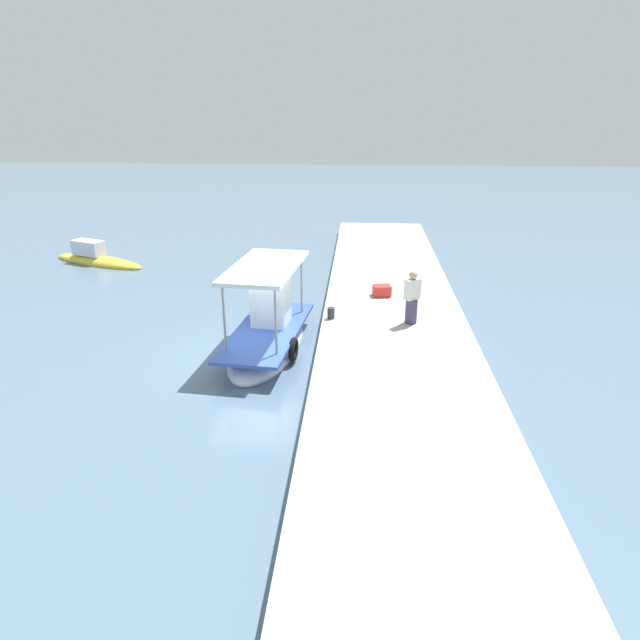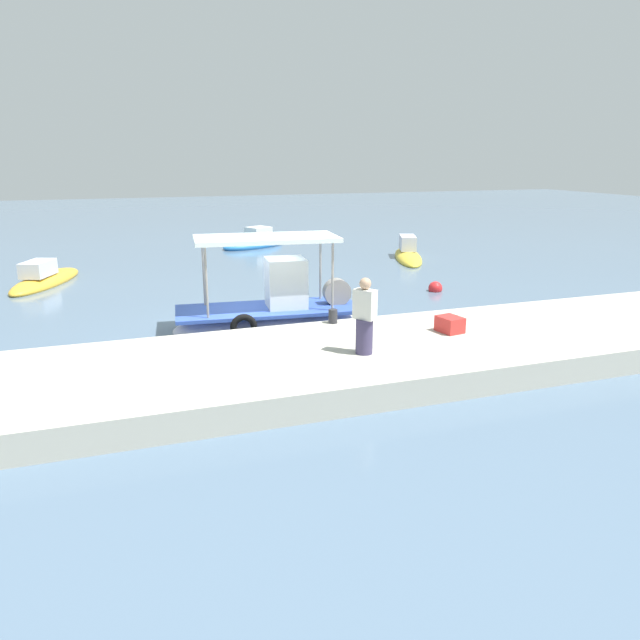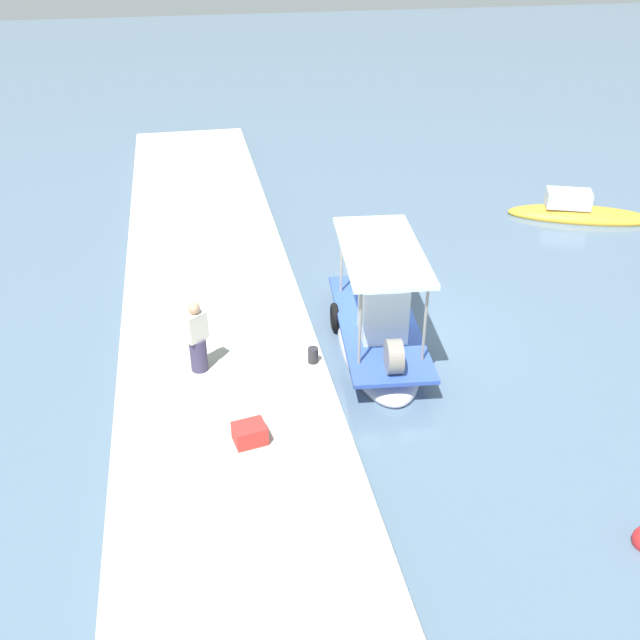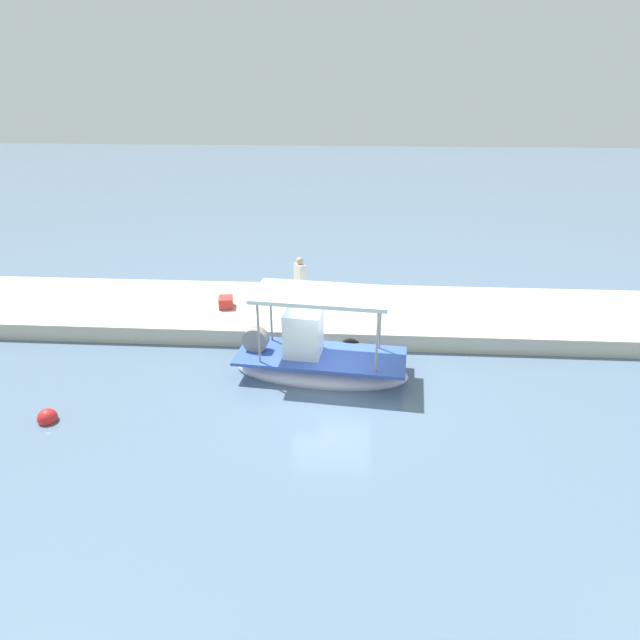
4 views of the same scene
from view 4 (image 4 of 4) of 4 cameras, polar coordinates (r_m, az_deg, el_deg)
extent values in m
plane|color=slate|center=(16.45, 1.39, -6.56)|extent=(120.00, 120.00, 0.00)
cube|color=beige|center=(20.23, 1.93, 0.69)|extent=(36.00, 4.73, 0.61)
ellipsoid|color=silver|center=(16.76, 0.10, -5.43)|extent=(5.60, 2.48, 0.93)
cube|color=#3757B8|center=(16.51, 0.10, -3.89)|extent=(5.39, 2.46, 0.10)
cube|color=white|center=(16.27, -1.79, -1.54)|extent=(1.20, 1.17, 1.52)
cylinder|color=gray|center=(15.77, -6.58, -1.54)|extent=(0.07, 0.07, 2.04)
cylinder|color=gray|center=(17.06, -5.26, 0.63)|extent=(0.07, 0.07, 2.04)
cylinder|color=gray|center=(15.25, 6.12, -2.49)|extent=(0.07, 0.07, 2.04)
cylinder|color=gray|center=(16.57, 6.47, -0.18)|extent=(0.07, 0.07, 2.04)
cube|color=white|center=(15.63, 0.11, 2.73)|extent=(4.15, 2.27, 0.12)
torus|color=black|center=(17.39, 3.30, -3.10)|extent=(0.75, 0.25, 0.74)
cylinder|color=gray|center=(16.75, -6.89, -2.10)|extent=(0.83, 0.43, 0.80)
cylinder|color=#40395B|center=(20.51, -2.13, 3.17)|extent=(0.54, 0.54, 0.81)
cube|color=silver|center=(20.25, -2.17, 5.12)|extent=(0.50, 0.56, 0.67)
sphere|color=tan|center=(20.10, -2.19, 6.37)|extent=(0.26, 0.26, 0.26)
cylinder|color=#2D2D33|center=(18.25, -3.60, -0.43)|extent=(0.24, 0.24, 0.38)
cube|color=red|center=(20.26, -10.05, 1.89)|extent=(0.61, 0.71, 0.40)
sphere|color=red|center=(16.40, -27.16, -9.30)|extent=(0.53, 0.53, 0.53)
camera|label=1|loc=(22.99, 46.51, 14.00)|focal=31.49mm
camera|label=2|loc=(31.06, 9.95, 17.68)|focal=33.38mm
camera|label=3|loc=(24.55, -39.52, 22.88)|focal=39.88mm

